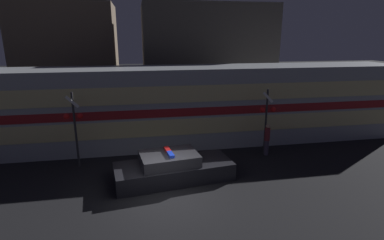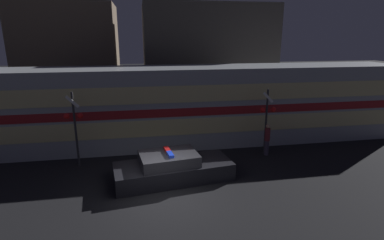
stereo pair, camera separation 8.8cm
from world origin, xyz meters
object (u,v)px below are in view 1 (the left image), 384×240
Objects in this scene: train at (205,105)px; police_car at (173,169)px; pedestrian at (267,139)px; crossing_signal_near at (267,115)px.

train reaches higher than police_car.
pedestrian is 0.49× the size of crossing_signal_near.
train reaches higher than pedestrian.
train is 4.01m from pedestrian.
crossing_signal_near is (2.59, -2.59, -0.07)m from train.
police_car is at bearing -159.31° from pedestrian.
police_car is 3.11× the size of pedestrian.
pedestrian is 1.25m from crossing_signal_near.
police_car is 5.68m from crossing_signal_near.
crossing_signal_near is (-0.02, 0.16, 1.24)m from pedestrian.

